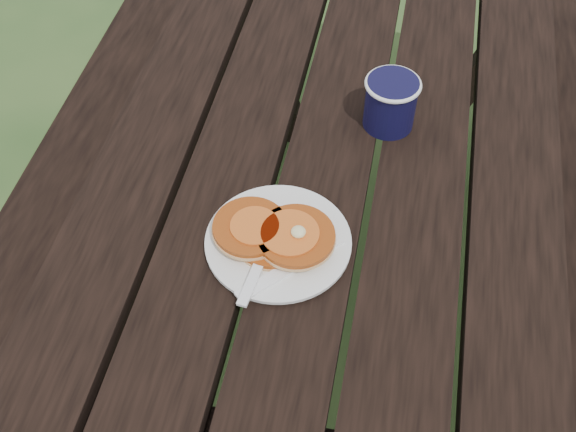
% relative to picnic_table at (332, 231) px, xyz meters
% --- Properties ---
extents(ground, '(60.00, 60.00, 0.00)m').
position_rel_picnic_table_xyz_m(ground, '(0.00, 0.00, -0.37)').
color(ground, '#2B491F').
rests_on(ground, ground).
extents(picnic_table, '(1.36, 1.80, 0.75)m').
position_rel_picnic_table_xyz_m(picnic_table, '(0.00, 0.00, 0.00)').
color(picnic_table, black).
rests_on(picnic_table, ground).
extents(plate, '(0.27, 0.27, 0.01)m').
position_rel_picnic_table_xyz_m(plate, '(-0.04, -0.34, 0.39)').
color(plate, white).
rests_on(plate, picnic_table).
extents(pancake_stack, '(0.18, 0.12, 0.04)m').
position_rel_picnic_table_xyz_m(pancake_stack, '(-0.05, -0.34, 0.41)').
color(pancake_stack, '#B04A13').
rests_on(pancake_stack, plate).
extents(knife, '(0.14, 0.15, 0.00)m').
position_rel_picnic_table_xyz_m(knife, '(-0.02, -0.39, 0.39)').
color(knife, white).
rests_on(knife, plate).
extents(fork, '(0.05, 0.16, 0.01)m').
position_rel_picnic_table_xyz_m(fork, '(-0.06, -0.41, 0.40)').
color(fork, white).
rests_on(fork, plate).
extents(coffee_cup, '(0.09, 0.09, 0.09)m').
position_rel_picnic_table_xyz_m(coffee_cup, '(0.09, -0.05, 0.43)').
color(coffee_cup, black).
rests_on(coffee_cup, picnic_table).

